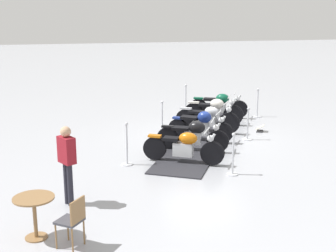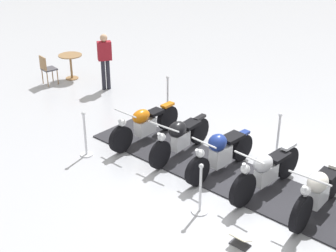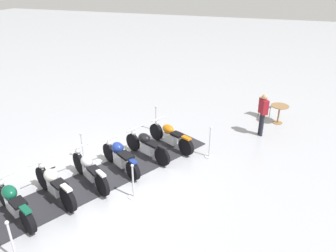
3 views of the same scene
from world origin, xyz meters
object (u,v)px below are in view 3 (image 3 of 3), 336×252
(stanchion_right_front, at_px, (156,122))
(bystander_person, at_px, (263,111))
(motorcycle_cream, at_px, (54,184))
(stanchion_left_rear, at_px, (13,247))
(cafe_chair_near_table, at_px, (264,105))
(motorcycle_forest, at_px, (13,202))
(stanchion_left_mid, at_px, (133,186))
(motorcycle_navy, at_px, (120,156))
(info_placard, at_px, (49,166))
(motorcycle_copper, at_px, (170,136))
(motorcycle_chrome, at_px, (89,169))
(motorcycle_black, at_px, (146,145))
(stanchion_right_mid, at_px, (83,151))
(stanchion_left_front, at_px, (210,146))
(cafe_table, at_px, (279,110))

(stanchion_right_front, bearing_deg, bystander_person, 103.89)
(motorcycle_cream, relative_size, stanchion_left_rear, 1.75)
(stanchion_right_front, distance_m, cafe_chair_near_table, 4.85)
(motorcycle_forest, bearing_deg, stanchion_left_mid, -120.49)
(stanchion_left_rear, relative_size, stanchion_left_mid, 1.02)
(motorcycle_navy, bearing_deg, stanchion_left_mid, 162.63)
(stanchion_right_front, xyz_separation_m, info_placard, (3.73, -2.30, -0.31))
(motorcycle_copper, distance_m, motorcycle_navy, 2.20)
(motorcycle_chrome, bearing_deg, motorcycle_black, -85.76)
(motorcycle_cream, xyz_separation_m, bystander_person, (-5.96, 5.07, 0.51))
(motorcycle_navy, xyz_separation_m, stanchion_right_front, (-3.04, 0.07, -0.11))
(motorcycle_black, bearing_deg, motorcycle_forest, 86.95)
(info_placard, bearing_deg, motorcycle_chrome, -71.38)
(motorcycle_cream, relative_size, stanchion_right_mid, 1.89)
(stanchion_left_front, xyz_separation_m, bystander_person, (-2.28, 1.52, 0.61))
(motorcycle_forest, distance_m, info_placard, 2.36)
(motorcycle_copper, height_order, cafe_table, motorcycle_copper)
(motorcycle_black, bearing_deg, info_placard, 56.03)
(stanchion_left_front, bearing_deg, motorcycle_navy, -55.32)
(stanchion_left_rear, relative_size, cafe_chair_near_table, 1.22)
(motorcycle_forest, bearing_deg, motorcycle_navy, -93.31)
(stanchion_left_mid, xyz_separation_m, cafe_table, (-6.56, 3.65, 0.22))
(motorcycle_chrome, relative_size, stanchion_right_mid, 1.83)
(motorcycle_black, xyz_separation_m, stanchion_left_front, (-0.77, 2.02, -0.10))
(stanchion_right_mid, height_order, info_placard, stanchion_right_mid)
(motorcycle_chrome, height_order, cafe_chair_near_table, motorcycle_chrome)
(stanchion_right_front, distance_m, cafe_table, 5.15)
(motorcycle_forest, height_order, stanchion_right_mid, stanchion_right_mid)
(motorcycle_forest, bearing_deg, stanchion_left_front, -106.43)
(motorcycle_chrome, bearing_deg, motorcycle_navy, -86.21)
(motorcycle_cream, bearing_deg, cafe_table, -102.00)
(motorcycle_navy, height_order, motorcycle_forest, motorcycle_forest)
(cafe_table, bearing_deg, cafe_chair_near_table, -126.85)
(motorcycle_forest, height_order, stanchion_left_rear, stanchion_left_rear)
(motorcycle_chrome, relative_size, cafe_chair_near_table, 2.08)
(motorcycle_cream, xyz_separation_m, stanchion_left_front, (-3.68, 3.55, -0.10))
(stanchion_right_front, distance_m, bystander_person, 4.14)
(info_placard, distance_m, bystander_person, 7.90)
(motorcycle_forest, relative_size, cafe_table, 2.58)
(motorcycle_copper, bearing_deg, stanchion_left_rear, 103.78)
(stanchion_right_front, height_order, bystander_person, bystander_person)
(motorcycle_black, bearing_deg, stanchion_right_front, -53.32)
(stanchion_right_front, relative_size, stanchion_left_rear, 0.97)
(motorcycle_black, distance_m, motorcycle_navy, 1.09)
(motorcycle_black, height_order, motorcycle_cream, motorcycle_cream)
(motorcycle_copper, bearing_deg, motorcycle_navy, 90.69)
(cafe_chair_near_table, bearing_deg, bystander_person, -51.48)
(motorcycle_copper, relative_size, motorcycle_forest, 0.99)
(bystander_person, bearing_deg, stanchion_left_rear, 30.79)
(motorcycle_chrome, distance_m, stanchion_left_rear, 3.07)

